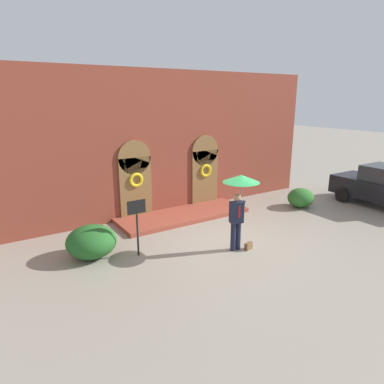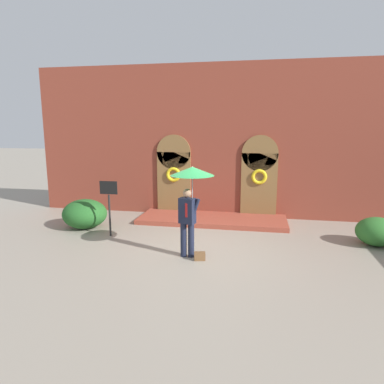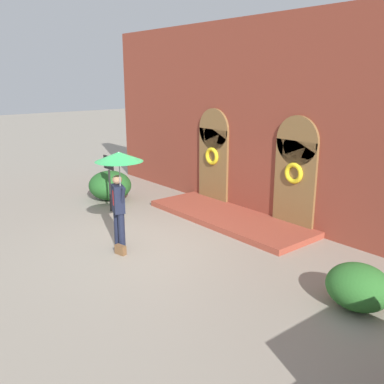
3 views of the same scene
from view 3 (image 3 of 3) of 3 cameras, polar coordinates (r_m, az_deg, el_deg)
ground_plane at (r=10.60m, az=-7.19°, el=-7.15°), size 80.00×80.00×0.00m
building_facade at (r=12.58m, az=8.74°, el=8.95°), size 14.00×2.30×5.60m
person_with_umbrella at (r=9.92m, az=-9.73°, el=2.78°), size 1.10×1.10×2.36m
handbag at (r=10.15m, az=-9.51°, el=-7.61°), size 0.30×0.18×0.22m
sign_post at (r=13.06m, az=-10.98°, el=2.33°), size 0.56×0.06×1.72m
shrub_left at (r=14.54m, az=-10.87°, el=0.88°), size 1.46×1.39×0.97m
shrub_right at (r=8.28m, az=21.32°, el=-11.69°), size 1.17×1.05×0.82m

